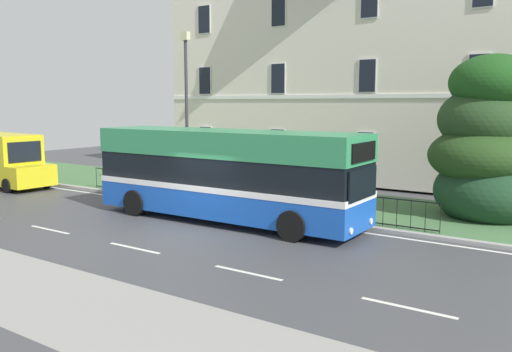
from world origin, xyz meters
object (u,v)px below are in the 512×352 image
evergreen_tree (487,150)px  street_lamp_post (187,103)px  single_decker_bus (226,174)px  georgian_townhouse (363,59)px  litter_bin (231,188)px  white_panel_van (5,160)px

evergreen_tree → street_lamp_post: (-11.99, -2.34, 1.63)m
single_decker_bus → street_lamp_post: (-4.47, 3.03, 2.47)m
georgian_townhouse → evergreen_tree: size_ratio=3.31×
street_lamp_post → litter_bin: street_lamp_post is taller
georgian_townhouse → litter_bin: bearing=-92.1°
georgian_townhouse → evergreen_tree: bearing=-46.8°
white_panel_van → litter_bin: bearing=14.1°
georgian_townhouse → litter_bin: 13.57m
evergreen_tree → litter_bin: evergreen_tree is taller
georgian_townhouse → street_lamp_post: 12.31m
evergreen_tree → street_lamp_post: street_lamp_post is taller
litter_bin → georgian_townhouse: bearing=87.9°
street_lamp_post → litter_bin: size_ratio=6.04×
single_decker_bus → white_panel_van: bearing=179.4°
georgian_townhouse → single_decker_bus: 15.49m
street_lamp_post → litter_bin: (2.87, -0.59, -3.45)m
white_panel_van → street_lamp_post: street_lamp_post is taller
single_decker_bus → white_panel_van: (-13.89, 0.06, -0.35)m
evergreen_tree → litter_bin: size_ratio=5.21×
single_decker_bus → white_panel_van: single_decker_bus is taller
georgian_townhouse → single_decker_bus: size_ratio=1.97×
street_lamp_post → evergreen_tree: bearing=11.1°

